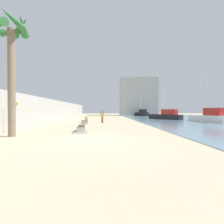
{
  "coord_description": "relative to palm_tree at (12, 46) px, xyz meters",
  "views": [
    {
      "loc": [
        0.74,
        -10.17,
        1.83
      ],
      "look_at": [
        1.78,
        13.48,
        1.54
      ],
      "focal_mm": 27.1,
      "sensor_mm": 36.0,
      "label": 1
    }
  ],
  "objects": [
    {
      "name": "boat_nearest",
      "position": [
        17.62,
        39.03,
        -5.42
      ],
      "size": [
        3.55,
        6.07,
        6.18
      ],
      "color": "black",
      "rests_on": "water_bay"
    },
    {
      "name": "pedestrian_sign",
      "position": [
        -0.71,
        1.4,
        -4.52
      ],
      "size": [
        0.85,
        0.08,
        2.73
      ],
      "color": "slate",
      "rests_on": "ground"
    },
    {
      "name": "boat_outer",
      "position": [
        18.29,
        20.33,
        -5.45
      ],
      "size": [
        4.99,
        6.74,
        7.06
      ],
      "color": "black",
      "rests_on": "water_bay"
    },
    {
      "name": "bench_near",
      "position": [
        4.46,
        2.23,
        -5.98
      ],
      "size": [
        1.24,
        2.17,
        0.98
      ],
      "color": "#ADAAA3",
      "rests_on": "ground"
    },
    {
      "name": "bench_far",
      "position": [
        3.79,
        10.41,
        -5.98
      ],
      "size": [
        1.24,
        2.17,
        0.98
      ],
      "color": "#ADAAA3",
      "rests_on": "ground"
    },
    {
      "name": "boat_distant",
      "position": [
        22.12,
        12.58,
        -5.4
      ],
      "size": [
        3.0,
        7.0,
        6.97
      ],
      "color": "white",
      "rests_on": "water_bay"
    },
    {
      "name": "person_walking",
      "position": [
        6.08,
        11.58,
        -5.23
      ],
      "size": [
        0.52,
        0.23,
        1.69
      ],
      "color": "#B22D33",
      "rests_on": "ground"
    },
    {
      "name": "palm_tree",
      "position": [
        0.0,
        0.0,
        0.0
      ],
      "size": [
        2.58,
        2.69,
        8.46
      ],
      "color": "#7A6651",
      "rests_on": "ground"
    },
    {
      "name": "seawall",
      "position": [
        -1.85,
        16.21,
        -4.51
      ],
      "size": [
        0.8,
        64.0,
        3.41
      ],
      "primitive_type": "cube",
      "color": "#ADAAA3",
      "rests_on": "ground"
    },
    {
      "name": "harbor_building",
      "position": [
        17.64,
        44.21,
        -0.04
      ],
      "size": [
        12.0,
        6.0,
        12.35
      ],
      "primitive_type": "cube",
      "color": "#ADAAA3",
      "rests_on": "ground"
    },
    {
      "name": "ground_plane",
      "position": [
        5.65,
        16.21,
        -6.22
      ],
      "size": [
        120.0,
        120.0,
        0.0
      ],
      "primitive_type": "plane",
      "color": "#C6B793"
    },
    {
      "name": "boat_mid_bay",
      "position": [
        35.86,
        30.3,
        -5.42
      ],
      "size": [
        3.32,
        7.87,
        6.78
      ],
      "color": "#337060",
      "rests_on": "water_bay"
    }
  ]
}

